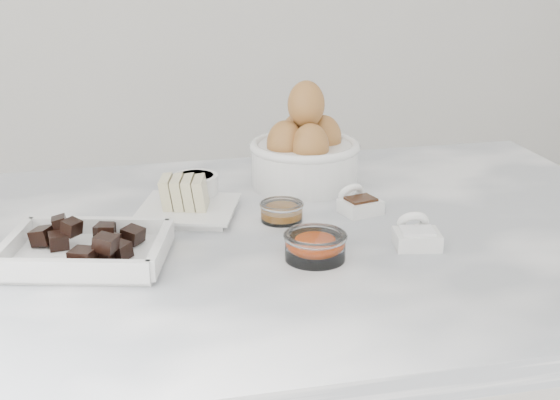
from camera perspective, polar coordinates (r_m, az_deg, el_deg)
The scene contains 9 objects.
marble_slab at distance 1.14m, azimuth -0.64°, elevation -3.41°, with size 1.20×0.80×0.04m, color white.
chocolate_dish at distance 1.06m, azimuth -14.01°, elevation -3.24°, with size 0.24×0.21×0.06m.
butter_plate at distance 1.21m, azimuth -6.89°, elevation -0.18°, with size 0.18×0.18×0.06m.
sugar_ramekin at distance 1.27m, azimuth -6.20°, elevation 0.97°, with size 0.07×0.07×0.04m.
egg_bowl at distance 1.33m, azimuth 1.82°, elevation 3.53°, with size 0.19×0.19×0.18m.
honey_bowl at distance 1.18m, azimuth 0.12°, elevation -0.81°, with size 0.07×0.07×0.03m.
zest_bowl at distance 1.04m, azimuth 2.59°, elevation -3.31°, with size 0.09×0.09×0.04m.
vanilla_spoon at distance 1.22m, azimuth 5.73°, elevation -0.20°, with size 0.07×0.08×0.04m.
salt_spoon at distance 1.10m, azimuth 9.91°, elevation -2.50°, with size 0.07×0.08×0.05m.
Camera 1 is at (-0.23, -1.03, 1.36)m, focal length 50.00 mm.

